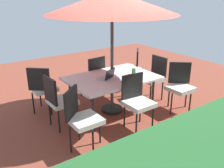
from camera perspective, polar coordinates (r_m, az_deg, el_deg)
ground_plane at (r=5.19m, az=0.00°, el=-6.20°), size 10.00×10.00×0.02m
dining_table at (r=4.92m, az=0.00°, el=1.08°), size 1.73×1.19×0.74m
patio_umbrella at (r=4.63m, az=0.00°, el=18.15°), size 2.41×2.41×2.35m
chair_north at (r=4.38m, az=5.76°, el=-3.52°), size 0.46×0.47×0.98m
chair_west at (r=5.62m, az=9.57°, el=1.87°), size 0.46×0.46×0.98m
chair_east at (r=4.47m, az=-12.12°, el=-3.39°), size 0.47×0.46×0.98m
chair_southeast at (r=5.11m, az=-15.68°, el=-0.58°), size 0.59×0.59×0.98m
chair_northeast at (r=3.83m, az=-7.15°, el=-7.33°), size 0.58×0.59×0.98m
chair_south at (r=5.62m, az=-4.36°, el=2.12°), size 0.47×0.48×0.98m
chair_northwest at (r=5.22m, az=15.37°, el=-0.11°), size 0.58×0.59×0.98m
chair_southwest at (r=6.27m, az=4.46°, el=4.08°), size 0.59×0.59×0.98m
laptop at (r=4.78m, az=-1.16°, el=1.71°), size 0.39×0.36×0.21m
cup at (r=5.08m, az=5.02°, el=2.91°), size 0.08×0.08×0.12m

